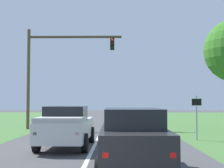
{
  "coord_description": "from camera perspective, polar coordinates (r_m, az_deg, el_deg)",
  "views": [
    {
      "loc": [
        1.04,
        -6.29,
        2.12
      ],
      "look_at": [
        0.79,
        13.16,
        3.13
      ],
      "focal_mm": 52.95,
      "sensor_mm": 36.0,
      "label": 1
    }
  ],
  "objects": [
    {
      "name": "red_suv_near",
      "position": [
        9.93,
        3.64,
        -9.41
      ],
      "size": [
        2.12,
        4.58,
        1.9
      ],
      "color": "black",
      "rests_on": "ground_plane"
    },
    {
      "name": "pickup_truck_lead",
      "position": [
        15.37,
        -7.85,
        -7.22
      ],
      "size": [
        2.27,
        5.4,
        1.89
      ],
      "color": "silver",
      "rests_on": "ground_plane"
    },
    {
      "name": "keep_moving_sign",
      "position": [
        18.56,
        14.4,
        -4.64
      ],
      "size": [
        0.6,
        0.09,
        2.41
      ],
      "color": "gray",
      "rests_on": "ground_plane"
    },
    {
      "name": "ground_plane",
      "position": [
        16.98,
        -2.82,
        -10.14
      ],
      "size": [
        120.0,
        120.0,
        0.0
      ],
      "primitive_type": "plane",
      "color": "#424244"
    },
    {
      "name": "traffic_light",
      "position": [
        25.66,
        -10.18,
        3.58
      ],
      "size": [
        7.24,
        0.4,
        7.63
      ],
      "color": "brown",
      "rests_on": "ground_plane"
    }
  ]
}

